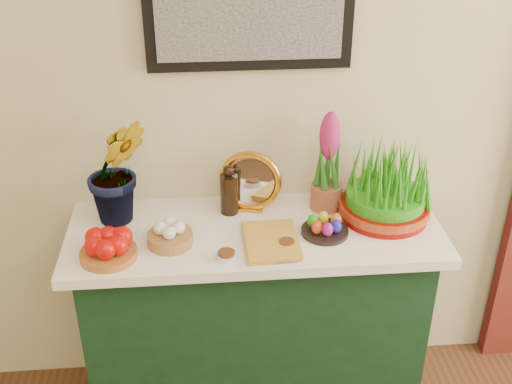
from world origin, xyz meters
The scene contains 13 objects.
sideboard centered at (-0.31, 2.00, 0.42)m, with size 1.30×0.45×0.85m, color #12331E.
tablecloth centered at (-0.31, 2.00, 0.87)m, with size 1.40×0.55×0.04m, color white.
hyacinth_green centered at (-0.81, 2.11, 1.17)m, with size 0.28×0.24×0.55m, color #25671D.
apple_bowl centered at (-0.83, 1.85, 0.93)m, with size 0.23×0.23×0.10m.
garlic_basket centered at (-0.62, 1.92, 0.93)m, with size 0.17×0.17×0.09m.
vinegar_cruet centered at (-0.40, 2.12, 0.98)m, with size 0.07×0.07×0.20m.
mirror centered at (-0.31, 2.15, 1.01)m, with size 0.25×0.11×0.25m.
book centered at (-0.35, 1.88, 0.91)m, with size 0.17×0.26×0.03m, color gold.
spice_dish_left centered at (-0.42, 1.81, 0.90)m, with size 0.07×0.07×0.03m.
spice_dish_right centered at (-0.20, 1.86, 0.90)m, with size 0.07×0.07×0.03m.
egg_plate centered at (-0.05, 1.94, 0.92)m, with size 0.21×0.21×0.07m.
hyacinth_pink centered at (-0.02, 2.13, 1.07)m, with size 0.12×0.12×0.41m.
wheatgrass_sabzeh centered at (0.19, 2.04, 1.01)m, with size 0.35×0.35×0.28m.
Camera 1 is at (-0.48, -0.02, 2.19)m, focal length 45.00 mm.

